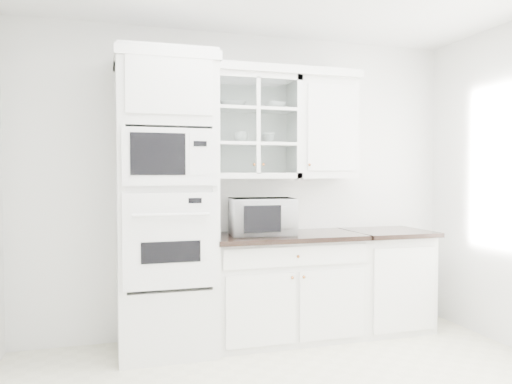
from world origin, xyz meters
name	(u,v)px	position (x,y,z in m)	size (l,w,h in m)	color
room_shell	(298,122)	(0.00, 0.43, 1.78)	(4.00, 3.50, 2.70)	white
oven_column	(166,204)	(-0.75, 1.42, 1.20)	(0.76, 0.68, 2.40)	white
base_cabinet_run	(285,286)	(0.28, 1.45, 0.46)	(1.32, 0.67, 0.92)	white
extra_base_cabinet	(386,279)	(1.28, 1.45, 0.46)	(0.72, 0.67, 0.92)	white
upper_cabinet_glass	(253,127)	(0.03, 1.58, 1.85)	(0.80, 0.33, 0.90)	white
upper_cabinet_solid	(324,129)	(0.71, 1.58, 1.85)	(0.55, 0.33, 0.90)	white
crown_molding	(242,70)	(-0.07, 1.56, 2.33)	(2.14, 0.38, 0.07)	white
countertop_microwave	(262,216)	(0.07, 1.45, 1.08)	(0.54, 0.45, 0.31)	white
bowl_a	(233,105)	(-0.15, 1.60, 2.04)	(0.23, 0.23, 0.06)	white
bowl_b	(275,106)	(0.23, 1.57, 2.04)	(0.19, 0.19, 0.06)	white
cup_a	(241,137)	(-0.08, 1.57, 1.76)	(0.12, 0.12, 0.09)	white
cup_b	(269,138)	(0.18, 1.59, 1.76)	(0.10, 0.10, 0.09)	white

